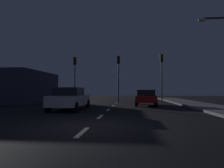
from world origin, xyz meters
name	(u,v)px	position (x,y,z in m)	size (l,w,h in m)	color
ground_plane	(109,109)	(0.00, 7.00, 0.00)	(80.00, 80.00, 0.00)	black
sidewalk_curb_right	(217,109)	(7.50, 7.00, 0.07)	(3.00, 40.00, 0.15)	gray
lane_stripe_nearest	(82,132)	(0.00, -1.20, 0.00)	(0.16, 1.60, 0.01)	silver
lane_stripe_second	(100,117)	(0.00, 2.60, 0.00)	(0.16, 1.60, 0.01)	silver
lane_stripe_third	(108,110)	(0.00, 6.40, 0.00)	(0.16, 1.60, 0.01)	silver
lane_stripe_fourth	(113,106)	(0.00, 10.20, 0.00)	(0.16, 1.60, 0.01)	silver
lane_stripe_fifth	(116,103)	(0.00, 14.00, 0.00)	(0.16, 1.60, 0.01)	silver
traffic_signal_left	(75,71)	(-4.88, 15.14, 3.67)	(0.32, 0.38, 5.26)	#4C4C51
traffic_signal_center	(118,70)	(0.20, 15.14, 3.69)	(0.32, 0.38, 5.30)	#4C4C51
traffic_signal_right	(162,69)	(5.04, 15.14, 3.78)	(0.32, 0.38, 5.44)	#4C4C51
car_stopped_ahead	(146,97)	(2.96, 10.79, 0.72)	(2.10, 4.09, 1.40)	#B21919
car_adjacent_lane	(70,98)	(-2.64, 6.05, 0.78)	(1.94, 4.55, 1.54)	silver
street_lamp_right	(222,53)	(7.47, 6.04, 3.80)	(1.91, 0.36, 6.20)	black
storefront_left	(21,87)	(-10.71, 13.91, 1.72)	(5.41, 8.68, 3.44)	#333847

